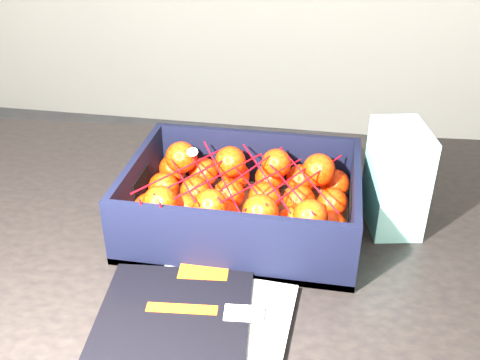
% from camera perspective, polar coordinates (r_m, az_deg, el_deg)
% --- Properties ---
extents(table, '(1.25, 0.88, 0.75)m').
position_cam_1_polar(table, '(1.05, -3.47, -8.93)').
color(table, black).
rests_on(table, ground).
extents(magazine_stack, '(0.28, 0.33, 0.02)m').
position_cam_1_polar(magazine_stack, '(0.77, -5.80, -16.04)').
color(magazine_stack, silver).
rests_on(magazine_stack, table).
extents(produce_crate, '(0.39, 0.29, 0.12)m').
position_cam_1_polar(produce_crate, '(0.97, 0.31, -2.87)').
color(produce_crate, brown).
rests_on(produce_crate, table).
extents(clementine_heap, '(0.37, 0.27, 0.10)m').
position_cam_1_polar(clementine_heap, '(0.96, 0.31, -2.08)').
color(clementine_heap, red).
rests_on(clementine_heap, produce_crate).
extents(mesh_net, '(0.32, 0.26, 0.09)m').
position_cam_1_polar(mesh_net, '(0.93, -0.26, 0.12)').
color(mesh_net, red).
rests_on(mesh_net, clementine_heap).
extents(retail_carton, '(0.10, 0.14, 0.18)m').
position_cam_1_polar(retail_carton, '(0.98, 15.67, 0.17)').
color(retail_carton, silver).
rests_on(retail_carton, table).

